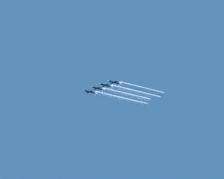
{
  "coord_description": "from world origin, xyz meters",
  "views": [
    {
      "loc": [
        -532.19,
        400.09,
        1.25
      ],
      "look_at": [
        0.07,
        -12.35,
        219.83
      ],
      "focal_mm": 131.2,
      "sensor_mm": 36.0,
      "label": 1
    }
  ],
  "objects_px": {
    "jet_far_left": "(113,82)",
    "jet_center": "(96,88)",
    "jet_inner_left": "(105,85)",
    "jet_inner_right": "(89,92)"
  },
  "relations": [
    {
      "from": "jet_inner_right",
      "to": "jet_inner_left",
      "type": "bearing_deg",
      "value": 179.52
    },
    {
      "from": "jet_far_left",
      "to": "jet_center",
      "type": "relative_size",
      "value": 1.0
    },
    {
      "from": "jet_far_left",
      "to": "jet_center",
      "type": "height_order",
      "value": "jet_center"
    },
    {
      "from": "jet_inner_right",
      "to": "jet_center",
      "type": "bearing_deg",
      "value": 176.32
    },
    {
      "from": "jet_far_left",
      "to": "jet_inner_right",
      "type": "relative_size",
      "value": 1.0
    },
    {
      "from": "jet_center",
      "to": "jet_far_left",
      "type": "bearing_deg",
      "value": -178.64
    },
    {
      "from": "jet_far_left",
      "to": "jet_inner_right",
      "type": "bearing_deg",
      "value": -0.42
    },
    {
      "from": "jet_far_left",
      "to": "jet_inner_left",
      "type": "bearing_deg",
      "value": -0.31
    },
    {
      "from": "jet_far_left",
      "to": "jet_inner_left",
      "type": "xyz_separation_m",
      "value": [
        12.01,
        -0.06,
        0.47
      ]
    },
    {
      "from": "jet_far_left",
      "to": "jet_inner_right",
      "type": "xyz_separation_m",
      "value": [
        35.24,
        -0.26,
        0.58
      ]
    }
  ]
}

